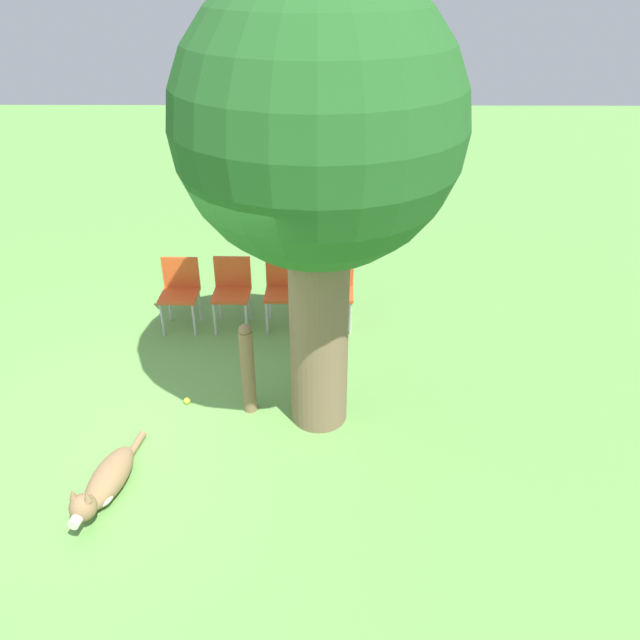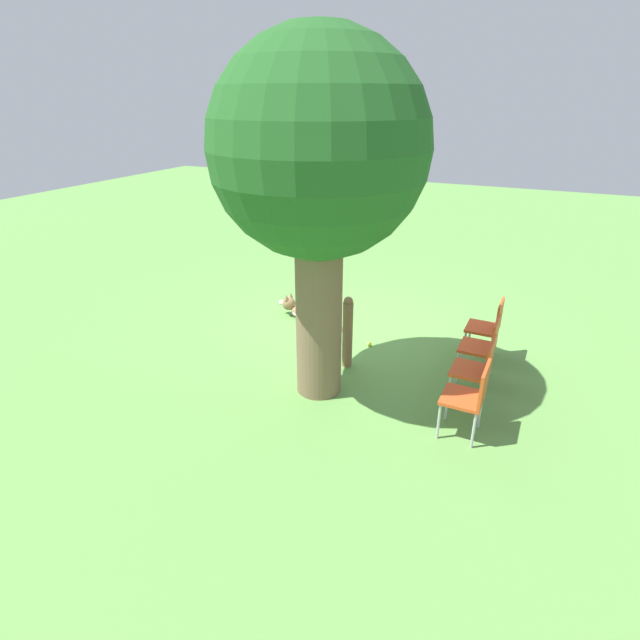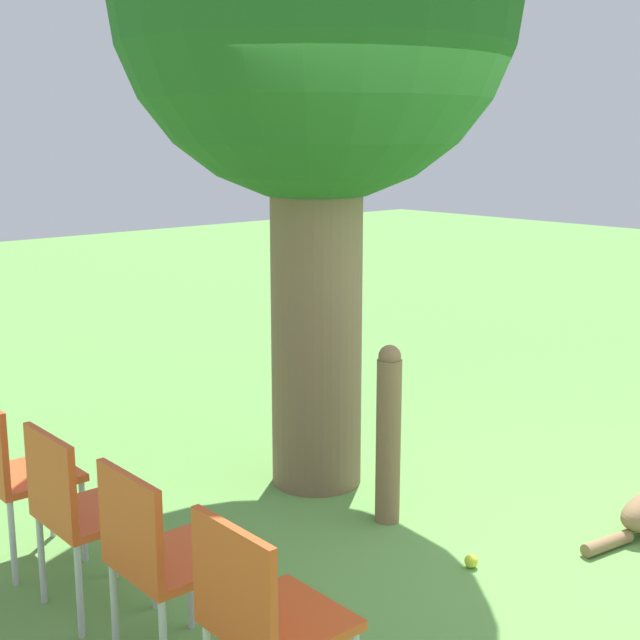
{
  "view_description": "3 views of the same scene",
  "coord_description": "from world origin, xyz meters",
  "px_view_note": "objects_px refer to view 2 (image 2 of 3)",
  "views": [
    {
      "loc": [
        4.59,
        1.59,
        3.98
      ],
      "look_at": [
        -0.38,
        1.56,
        1.05
      ],
      "focal_mm": 35.0,
      "sensor_mm": 36.0,
      "label": 1
    },
    {
      "loc": [
        -2.53,
        6.38,
        3.36
      ],
      "look_at": [
        -0.35,
        1.66,
        1.0
      ],
      "focal_mm": 28.0,
      "sensor_mm": 36.0,
      "label": 2
    },
    {
      "loc": [
        -3.75,
        -2.32,
        2.11
      ],
      "look_at": [
        -0.14,
        1.67,
        0.98
      ],
      "focal_mm": 50.0,
      "sensor_mm": 36.0,
      "label": 3
    }
  ],
  "objects_px": {
    "fence_post": "(348,332)",
    "red_chair_3": "(471,395)",
    "red_chair_2": "(478,367)",
    "tennis_ball": "(369,344)",
    "oak_tree": "(319,157)",
    "red_chair_1": "(484,344)",
    "red_chair_0": "(489,325)",
    "dog": "(306,313)"
  },
  "relations": [
    {
      "from": "red_chair_2",
      "to": "red_chair_3",
      "type": "bearing_deg",
      "value": 93.28
    },
    {
      "from": "fence_post",
      "to": "red_chair_0",
      "type": "bearing_deg",
      "value": -149.21
    },
    {
      "from": "tennis_ball",
      "to": "red_chair_2",
      "type": "bearing_deg",
      "value": 150.64
    },
    {
      "from": "red_chair_2",
      "to": "tennis_ball",
      "type": "xyz_separation_m",
      "value": [
        1.62,
        -0.91,
        -0.48
      ]
    },
    {
      "from": "fence_post",
      "to": "tennis_ball",
      "type": "xyz_separation_m",
      "value": [
        -0.09,
        -0.66,
        -0.47
      ]
    },
    {
      "from": "oak_tree",
      "to": "fence_post",
      "type": "height_order",
      "value": "oak_tree"
    },
    {
      "from": "oak_tree",
      "to": "red_chair_1",
      "type": "xyz_separation_m",
      "value": [
        -1.78,
        -1.06,
        -2.27
      ]
    },
    {
      "from": "dog",
      "to": "red_chair_2",
      "type": "bearing_deg",
      "value": 163.99
    },
    {
      "from": "oak_tree",
      "to": "red_chair_3",
      "type": "bearing_deg",
      "value": 174.34
    },
    {
      "from": "oak_tree",
      "to": "red_chair_2",
      "type": "bearing_deg",
      "value": -166.24
    },
    {
      "from": "red_chair_3",
      "to": "tennis_ball",
      "type": "xyz_separation_m",
      "value": [
        1.64,
        -1.53,
        -0.48
      ]
    },
    {
      "from": "red_chair_2",
      "to": "oak_tree",
      "type": "bearing_deg",
      "value": 15.07
    },
    {
      "from": "red_chair_0",
      "to": "red_chair_3",
      "type": "xyz_separation_m",
      "value": [
        -0.06,
        1.87,
        0.0
      ]
    },
    {
      "from": "oak_tree",
      "to": "red_chair_3",
      "type": "height_order",
      "value": "oak_tree"
    },
    {
      "from": "dog",
      "to": "red_chair_2",
      "type": "xyz_separation_m",
      "value": [
        -2.87,
        1.36,
        0.38
      ]
    },
    {
      "from": "oak_tree",
      "to": "tennis_ball",
      "type": "distance_m",
      "value": 3.06
    },
    {
      "from": "oak_tree",
      "to": "tennis_ball",
      "type": "xyz_separation_m",
      "value": [
        -0.18,
        -1.35,
        -2.74
      ]
    },
    {
      "from": "oak_tree",
      "to": "fence_post",
      "type": "xyz_separation_m",
      "value": [
        -0.1,
        -0.69,
        -2.27
      ]
    },
    {
      "from": "oak_tree",
      "to": "red_chair_1",
      "type": "distance_m",
      "value": 3.07
    },
    {
      "from": "red_chair_0",
      "to": "tennis_ball",
      "type": "bearing_deg",
      "value": 13.26
    },
    {
      "from": "oak_tree",
      "to": "dog",
      "type": "bearing_deg",
      "value": -59.28
    },
    {
      "from": "red_chair_2",
      "to": "red_chair_3",
      "type": "distance_m",
      "value": 0.62
    },
    {
      "from": "red_chair_2",
      "to": "red_chair_1",
      "type": "bearing_deg",
      "value": -86.72
    },
    {
      "from": "red_chair_0",
      "to": "fence_post",
      "type": "bearing_deg",
      "value": 32.11
    },
    {
      "from": "dog",
      "to": "red_chair_3",
      "type": "relative_size",
      "value": 1.47
    },
    {
      "from": "fence_post",
      "to": "red_chair_1",
      "type": "xyz_separation_m",
      "value": [
        -1.69,
        -0.37,
        0.0
      ]
    },
    {
      "from": "fence_post",
      "to": "dog",
      "type": "bearing_deg",
      "value": -43.47
    },
    {
      "from": "red_chair_1",
      "to": "tennis_ball",
      "type": "relative_size",
      "value": 12.66
    },
    {
      "from": "fence_post",
      "to": "red_chair_2",
      "type": "relative_size",
      "value": 1.16
    },
    {
      "from": "fence_post",
      "to": "tennis_ball",
      "type": "relative_size",
      "value": 14.74
    },
    {
      "from": "fence_post",
      "to": "red_chair_3",
      "type": "relative_size",
      "value": 1.16
    },
    {
      "from": "oak_tree",
      "to": "red_chair_0",
      "type": "height_order",
      "value": "oak_tree"
    },
    {
      "from": "oak_tree",
      "to": "red_chair_3",
      "type": "xyz_separation_m",
      "value": [
        -1.83,
        0.18,
        -2.27
      ]
    },
    {
      "from": "red_chair_1",
      "to": "dog",
      "type": "bearing_deg",
      "value": -13.11
    },
    {
      "from": "oak_tree",
      "to": "dog",
      "type": "height_order",
      "value": "oak_tree"
    },
    {
      "from": "dog",
      "to": "red_chair_3",
      "type": "bearing_deg",
      "value": 154.9
    },
    {
      "from": "red_chair_0",
      "to": "tennis_ball",
      "type": "xyz_separation_m",
      "value": [
        1.58,
        0.33,
        -0.48
      ]
    },
    {
      "from": "fence_post",
      "to": "red_chair_2",
      "type": "bearing_deg",
      "value": 171.58
    },
    {
      "from": "red_chair_0",
      "to": "red_chair_1",
      "type": "xyz_separation_m",
      "value": [
        -0.02,
        0.62,
        0.0
      ]
    },
    {
      "from": "dog",
      "to": "red_chair_3",
      "type": "distance_m",
      "value": 3.53
    },
    {
      "from": "red_chair_1",
      "to": "fence_post",
      "type": "bearing_deg",
      "value": 13.68
    },
    {
      "from": "fence_post",
      "to": "tennis_ball",
      "type": "bearing_deg",
      "value": -97.6
    }
  ]
}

